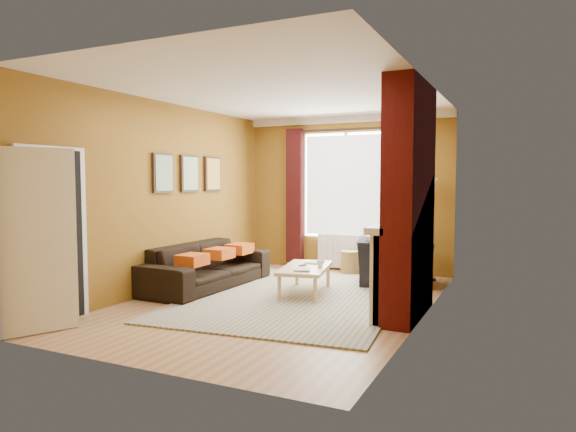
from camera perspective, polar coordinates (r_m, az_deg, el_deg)
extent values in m
plane|color=olive|center=(7.05, -0.88, -9.50)|extent=(5.50, 5.50, 0.00)
cube|color=brown|center=(9.40, 6.53, 2.48)|extent=(3.80, 0.02, 2.80)
cube|color=brown|center=(4.56, -16.33, 0.76)|extent=(3.80, 0.02, 2.80)
cube|color=brown|center=(6.26, 14.93, 1.62)|extent=(0.02, 5.50, 2.80)
cube|color=brown|center=(7.88, -13.40, 2.11)|extent=(0.02, 5.50, 2.80)
cube|color=silver|center=(6.95, -0.91, 13.57)|extent=(3.80, 5.50, 0.01)
cube|color=#470C0A|center=(6.29, 13.36, 1.66)|extent=(0.35, 1.40, 2.80)
cube|color=silver|center=(6.42, 11.53, -5.90)|extent=(0.12, 1.30, 1.10)
cube|color=silver|center=(6.37, 11.16, -1.17)|extent=(0.22, 1.40, 0.08)
cube|color=silver|center=(5.88, 9.98, -7.09)|extent=(0.16, 0.14, 1.04)
cube|color=silver|center=(6.99, 12.50, -5.36)|extent=(0.16, 0.14, 1.04)
cube|color=black|center=(6.43, 11.78, -6.79)|extent=(0.06, 0.80, 0.90)
cube|color=black|center=(6.53, 11.55, -10.40)|extent=(0.20, 1.00, 0.06)
cube|color=silver|center=(6.02, 10.45, -0.31)|extent=(0.03, 0.12, 0.16)
cube|color=black|center=(6.26, 11.04, -0.24)|extent=(0.03, 0.10, 0.14)
cylinder|color=black|center=(6.50, 11.58, -0.18)|extent=(0.10, 0.10, 0.12)
cube|color=black|center=(6.33, 11.74, 5.77)|extent=(0.03, 0.60, 0.75)
cube|color=#9F6335|center=(6.34, 11.56, 5.77)|extent=(0.01, 0.52, 0.66)
cube|color=silver|center=(9.42, 6.51, 10.65)|extent=(3.80, 0.08, 0.12)
cube|color=white|center=(9.37, 6.47, 3.39)|extent=(1.60, 0.04, 1.90)
cube|color=silver|center=(9.33, 6.39, 3.39)|extent=(1.50, 0.02, 1.80)
cube|color=silver|center=(9.35, 6.43, 3.39)|extent=(0.06, 0.04, 1.90)
cube|color=#330B0B|center=(9.65, 0.77, 2.25)|extent=(0.30, 0.16, 2.50)
cube|color=#330B0B|center=(9.02, 12.18, 2.04)|extent=(0.30, 0.16, 2.50)
cylinder|color=black|center=(9.33, 6.34, 9.54)|extent=(2.30, 0.05, 0.05)
cube|color=silver|center=(9.39, 6.28, -3.95)|extent=(1.00, 0.10, 0.60)
cube|color=silver|center=(9.49, 3.58, -3.85)|extent=(0.04, 0.03, 0.56)
cube|color=silver|center=(9.45, 4.21, -3.88)|extent=(0.04, 0.03, 0.56)
cube|color=silver|center=(9.41, 4.83, -3.92)|extent=(0.04, 0.03, 0.56)
cube|color=silver|center=(9.38, 5.46, -3.96)|extent=(0.04, 0.03, 0.56)
cube|color=silver|center=(9.34, 6.10, -3.99)|extent=(0.04, 0.03, 0.56)
cube|color=silver|center=(9.31, 6.74, -4.03)|extent=(0.04, 0.03, 0.56)
cube|color=silver|center=(9.27, 7.39, -4.06)|extent=(0.04, 0.03, 0.56)
cube|color=silver|center=(9.24, 8.04, -4.10)|extent=(0.04, 0.03, 0.56)
cube|color=silver|center=(9.21, 8.69, -4.13)|extent=(0.04, 0.03, 0.56)
cube|color=black|center=(7.78, -13.73, 4.66)|extent=(0.04, 0.44, 0.58)
cube|color=#DEEC37|center=(7.77, -13.58, 4.66)|extent=(0.01, 0.38, 0.52)
cube|color=black|center=(8.30, -10.89, 4.65)|extent=(0.04, 0.44, 0.58)
cube|color=green|center=(8.28, -10.75, 4.66)|extent=(0.01, 0.38, 0.52)
cube|color=black|center=(8.83, -8.40, 4.64)|extent=(0.04, 0.44, 0.58)
cube|color=#C06130|center=(8.82, -8.26, 4.64)|extent=(0.01, 0.38, 0.52)
cube|color=silver|center=(6.42, -24.67, -2.13)|extent=(0.05, 0.94, 2.06)
cube|color=black|center=(6.40, -24.56, -2.14)|extent=(0.02, 0.80, 1.98)
cube|color=silver|center=(6.04, -26.09, -2.54)|extent=(0.37, 0.74, 1.98)
imported|color=#407735|center=(6.79, 12.19, 0.62)|extent=(0.14, 0.10, 0.27)
cube|color=#BA460F|center=(7.39, -10.59, -4.80)|extent=(0.34, 0.40, 0.16)
cube|color=#BA460F|center=(7.97, -7.64, -4.14)|extent=(0.34, 0.40, 0.16)
cube|color=#BA460F|center=(8.47, -5.43, -3.64)|extent=(0.34, 0.40, 0.16)
cube|color=teal|center=(7.28, 0.78, -8.97)|extent=(3.15, 4.12, 0.02)
imported|color=black|center=(7.99, -8.92, -5.46)|extent=(0.99, 2.34, 0.68)
imported|color=black|center=(8.22, 11.69, -5.04)|extent=(1.34, 1.25, 0.73)
cube|color=tan|center=(7.41, 1.94, -5.81)|extent=(0.85, 1.32, 0.05)
cylinder|color=tan|center=(6.98, -0.97, -8.13)|extent=(0.06, 0.06, 0.36)
cylinder|color=tan|center=(6.87, 3.03, -8.32)|extent=(0.06, 0.06, 0.36)
cylinder|color=tan|center=(8.03, 1.00, -6.53)|extent=(0.06, 0.06, 0.36)
cylinder|color=tan|center=(7.94, 4.47, -6.66)|extent=(0.06, 0.06, 0.36)
cylinder|color=olive|center=(9.12, 6.89, -5.13)|extent=(0.37, 0.37, 0.40)
cylinder|color=black|center=(8.83, 15.34, -6.78)|extent=(0.29, 0.29, 0.03)
cylinder|color=black|center=(8.72, 15.44, -1.68)|extent=(0.03, 0.03, 1.55)
cone|color=beige|center=(8.68, 15.54, 3.47)|extent=(0.29, 0.29, 0.19)
imported|color=#999999|center=(7.09, 0.74, -5.93)|extent=(0.30, 0.35, 0.03)
imported|color=#999999|center=(7.79, 2.37, -5.07)|extent=(0.26, 0.32, 0.02)
imported|color=#999999|center=(7.34, 3.60, -5.33)|extent=(0.14, 0.14, 0.10)
cube|color=#232326|center=(7.45, 1.65, -5.48)|extent=(0.06, 0.16, 0.02)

